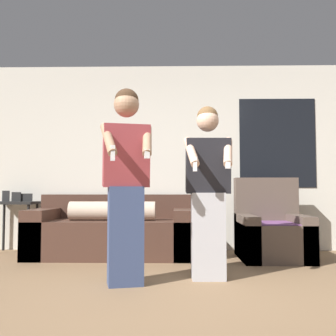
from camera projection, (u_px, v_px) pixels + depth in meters
The scene contains 7 objects.
ground_plane at pixel (196, 306), 2.90m from camera, with size 14.00×14.00×0.00m, color #846647.
wall_back at pixel (187, 157), 5.76m from camera, with size 6.93×0.07×2.70m.
couch at pixel (114, 232), 5.18m from camera, with size 2.13×1.00×0.80m.
armchair at pixel (272, 233), 4.95m from camera, with size 0.83×0.91×1.03m.
side_table at pixel (16, 209), 5.50m from camera, with size 0.56×0.41×0.86m.
person_left at pixel (126, 182), 3.59m from camera, with size 0.49×0.54×1.79m.
person_right at pixel (208, 190), 3.82m from camera, with size 0.49×0.48×1.68m.
Camera 1 is at (-0.14, -2.95, 0.84)m, focal length 42.00 mm.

